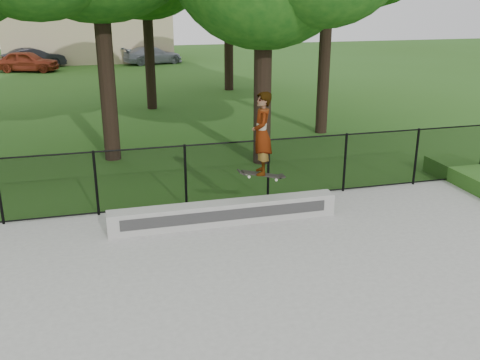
% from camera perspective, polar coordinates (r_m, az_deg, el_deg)
% --- Properties ---
extents(grind_ledge, '(4.96, 0.40, 0.49)m').
position_cam_1_polar(grind_ledge, '(11.54, -1.65, -3.51)').
color(grind_ledge, '#989894').
rests_on(grind_ledge, concrete_slab).
extents(car_a, '(4.25, 2.62, 1.36)m').
position_cam_1_polar(car_a, '(38.51, -21.77, 11.67)').
color(car_a, maroon).
rests_on(car_a, ground).
extents(car_b, '(3.98, 2.61, 1.35)m').
position_cam_1_polar(car_b, '(40.55, -21.11, 12.05)').
color(car_b, black).
rests_on(car_b, ground).
extents(car_c, '(4.29, 2.73, 1.25)m').
position_cam_1_polar(car_c, '(40.72, -9.27, 13.00)').
color(car_c, gray).
rests_on(car_c, ground).
extents(skater_airborne, '(0.83, 0.70, 1.90)m').
position_cam_1_polar(skater_airborne, '(11.06, 2.35, 4.81)').
color(skater_airborne, black).
rests_on(skater_airborne, ground).
extents(chainlink_fence, '(16.06, 0.06, 1.50)m').
position_cam_1_polar(chainlink_fence, '(12.36, -5.83, 0.45)').
color(chainlink_fence, black).
rests_on(chainlink_fence, concrete_slab).
extents(distant_building, '(12.40, 6.40, 4.30)m').
position_cam_1_polar(distant_building, '(43.76, -15.76, 14.98)').
color(distant_building, tan).
rests_on(distant_building, ground).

